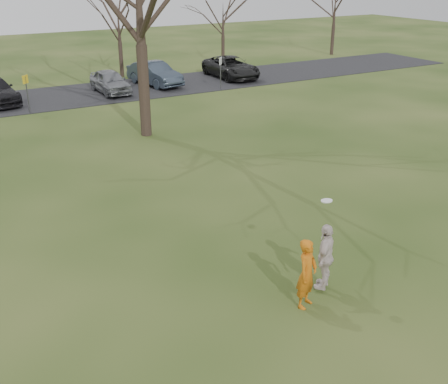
{
  "coord_description": "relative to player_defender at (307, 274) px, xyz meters",
  "views": [
    {
      "loc": [
        -7.02,
        -8.33,
        7.51
      ],
      "look_at": [
        0.0,
        4.0,
        1.5
      ],
      "focal_mm": 43.15,
      "sensor_mm": 36.0,
      "label": 1
    }
  ],
  "objects": [
    {
      "name": "ground",
      "position": [
        0.0,
        -0.09,
        -0.87
      ],
      "size": [
        120.0,
        120.0,
        0.0
      ],
      "primitive_type": "plane",
      "color": "#1E380F",
      "rests_on": "ground"
    },
    {
      "name": "parking_strip",
      "position": [
        0.0,
        24.91,
        -0.85
      ],
      "size": [
        62.0,
        6.5,
        0.04
      ],
      "primitive_type": "cube",
      "color": "black",
      "rests_on": "ground"
    },
    {
      "name": "player_defender",
      "position": [
        0.0,
        0.0,
        0.0
      ],
      "size": [
        0.76,
        0.66,
        1.75
      ],
      "primitive_type": "imported",
      "rotation": [
        0.0,
        0.0,
        0.48
      ],
      "color": "#C1600F",
      "rests_on": "ground"
    },
    {
      "name": "car_4",
      "position": [
        3.48,
        24.5,
        -0.13
      ],
      "size": [
        1.75,
        4.17,
        1.41
      ],
      "primitive_type": "imported",
      "rotation": [
        0.0,
        0.0,
        0.02
      ],
      "color": "gray",
      "rests_on": "parking_strip"
    },
    {
      "name": "car_5",
      "position": [
        6.81,
        25.23,
        -0.07
      ],
      "size": [
        2.46,
        4.84,
        1.52
      ],
      "primitive_type": "imported",
      "rotation": [
        0.0,
        0.0,
        0.19
      ],
      "color": "#313C4A",
      "rests_on": "parking_strip"
    },
    {
      "name": "car_6",
      "position": [
        12.58,
        24.99,
        -0.1
      ],
      "size": [
        2.54,
        5.31,
        1.46
      ],
      "primitive_type": "imported",
      "rotation": [
        0.0,
        0.0,
        -0.02
      ],
      "color": "black",
      "rests_on": "parking_strip"
    },
    {
      "name": "catching_play",
      "position": [
        0.81,
        0.33,
        0.07
      ],
      "size": [
        1.07,
        0.94,
        2.37
      ],
      "color": "beige",
      "rests_on": "ground"
    },
    {
      "name": "sign_yellow",
      "position": [
        -2.0,
        21.91,
        0.58
      ],
      "size": [
        0.35,
        0.35,
        2.08
      ],
      "color": "#47474C",
      "rests_on": "ground"
    },
    {
      "name": "sign_white",
      "position": [
        10.0,
        21.91,
        0.58
      ],
      "size": [
        0.35,
        0.35,
        2.08
      ],
      "color": "#47474C",
      "rests_on": "ground"
    },
    {
      "name": "small_tree_row",
      "position": [
        4.39,
        29.97,
        3.02
      ],
      "size": [
        55.0,
        5.9,
        8.5
      ],
      "color": "#352821",
      "rests_on": "ground"
    }
  ]
}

